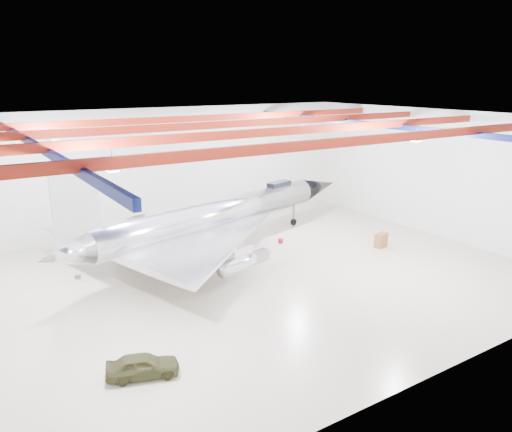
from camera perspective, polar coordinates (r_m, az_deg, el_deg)
floor at (r=35.03m, az=-1.98°, el=-7.23°), size 40.00×40.00×0.00m
wall_back at (r=46.56m, az=-11.61°, el=5.25°), size 40.00×0.00×40.00m
wall_right at (r=46.56m, az=19.65°, el=4.66°), size 0.00×30.00×30.00m
ceiling at (r=32.42m, az=-2.17°, el=11.02°), size 40.00×40.00×0.00m
ceiling_structure at (r=32.48m, az=-2.16°, el=9.83°), size 39.50×29.50×1.08m
jet_aircraft at (r=39.67m, az=-4.61°, el=-0.26°), size 30.66×21.83×8.51m
jeep at (r=24.85m, az=-12.84°, el=-16.33°), size 3.63×2.40×1.15m
desk at (r=42.54m, az=14.10°, el=-2.71°), size 1.39×0.95×1.16m
crate_ply at (r=37.87m, az=-11.96°, el=-5.45°), size 0.62×0.51×0.41m
engine_drum at (r=37.65m, az=-1.95°, el=-5.25°), size 0.49×0.49×0.39m
parts_bin at (r=41.19m, az=-5.72°, el=-3.41°), size 0.79×0.69×0.48m
crate_small at (r=37.18m, az=-19.70°, el=-6.57°), size 0.47×0.43×0.27m
tool_chest at (r=42.41m, az=2.83°, el=-2.85°), size 0.50×0.50×0.39m
oil_barrel at (r=37.18m, az=-8.45°, el=-5.65°), size 0.74×0.66×0.43m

